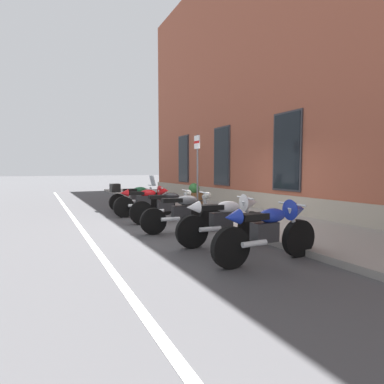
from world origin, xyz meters
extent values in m
plane|color=#424244|center=(0.00, 0.00, 0.00)|extent=(140.00, 140.00, 0.00)
cube|color=gray|center=(0.00, 1.50, 0.06)|extent=(29.06, 2.99, 0.12)
cube|color=silver|center=(0.00, -3.20, 0.00)|extent=(29.06, 0.12, 0.01)
cube|color=brown|center=(0.00, 6.37, 5.26)|extent=(23.06, 6.76, 10.52)
cube|color=gray|center=(0.00, 2.95, 0.35)|extent=(23.06, 0.10, 0.70)
cube|color=#2D2D33|center=(-7.69, 2.97, 2.10)|extent=(1.22, 0.06, 2.52)
cube|color=black|center=(-7.69, 2.94, 2.10)|extent=(1.10, 0.03, 2.40)
cube|color=#2D2D33|center=(-3.84, 2.97, 2.10)|extent=(1.22, 0.06, 2.52)
cube|color=black|center=(-3.84, 2.94, 2.10)|extent=(1.10, 0.03, 2.40)
cube|color=#2D2D33|center=(0.00, 2.97, 2.10)|extent=(1.22, 0.06, 2.52)
cube|color=black|center=(0.00, 2.94, 2.10)|extent=(1.10, 0.03, 2.40)
cylinder|color=black|center=(-3.68, -0.13, 0.32)|extent=(0.13, 0.65, 0.65)
cylinder|color=black|center=(-3.66, -1.58, 0.32)|extent=(0.13, 0.65, 0.65)
cylinder|color=silver|center=(-3.68, -0.23, 0.57)|extent=(0.07, 0.30, 0.61)
cube|color=#28282B|center=(-3.67, -0.91, 0.50)|extent=(0.23, 0.44, 0.32)
ellipsoid|color=#195633|center=(-3.67, -0.76, 0.76)|extent=(0.27, 0.52, 0.24)
cube|color=black|center=(-3.66, -1.14, 0.77)|extent=(0.23, 0.48, 0.10)
cylinder|color=silver|center=(-3.68, -0.31, 0.93)|extent=(0.62, 0.05, 0.04)
cylinder|color=silver|center=(-3.54, -1.21, 0.37)|extent=(0.10, 0.45, 0.09)
cube|color=#B2BCC6|center=(-3.68, -0.25, 1.11)|extent=(0.36, 0.15, 0.40)
cube|color=black|center=(-3.65, -1.68, 0.87)|extent=(0.37, 0.33, 0.30)
cylinder|color=black|center=(-2.13, -0.36, 0.34)|extent=(0.16, 0.68, 0.67)
cylinder|color=black|center=(-2.22, -1.74, 0.34)|extent=(0.16, 0.68, 0.67)
cylinder|color=silver|center=(-2.14, -0.46, 0.57)|extent=(0.09, 0.30, 0.60)
cube|color=#28282B|center=(-2.18, -1.10, 0.52)|extent=(0.25, 0.45, 0.32)
ellipsoid|color=red|center=(-2.17, -0.95, 0.75)|extent=(0.29, 0.54, 0.24)
cube|color=black|center=(-2.20, -1.33, 0.76)|extent=(0.25, 0.49, 0.10)
cylinder|color=silver|center=(-2.15, -0.54, 0.92)|extent=(0.62, 0.08, 0.04)
cylinder|color=silver|center=(-2.08, -1.41, 0.39)|extent=(0.12, 0.45, 0.09)
cone|color=red|center=(-2.14, -0.41, 0.82)|extent=(0.38, 0.36, 0.36)
cone|color=red|center=(-2.22, -1.72, 0.78)|extent=(0.26, 0.27, 0.24)
cylinder|color=black|center=(-0.59, -0.15, 0.33)|extent=(0.21, 0.67, 0.66)
cylinder|color=black|center=(-0.78, -1.62, 0.33)|extent=(0.21, 0.67, 0.66)
cylinder|color=silver|center=(-0.60, -0.25, 0.56)|extent=(0.11, 0.30, 0.60)
cube|color=#28282B|center=(-0.69, -0.93, 0.51)|extent=(0.28, 0.47, 0.32)
ellipsoid|color=black|center=(-0.67, -0.79, 0.75)|extent=(0.33, 0.55, 0.24)
cube|color=black|center=(-0.72, -1.16, 0.76)|extent=(0.28, 0.50, 0.10)
cylinder|color=silver|center=(-0.61, -0.33, 0.92)|extent=(0.62, 0.12, 0.04)
cylinder|color=silver|center=(-0.61, -1.25, 0.38)|extent=(0.15, 0.46, 0.09)
sphere|color=silver|center=(-0.60, -0.25, 0.85)|extent=(0.18, 0.18, 0.18)
cylinder|color=black|center=(0.78, -0.30, 0.31)|extent=(0.20, 0.64, 0.63)
cylinder|color=black|center=(0.59, -1.76, 0.31)|extent=(0.20, 0.64, 0.63)
cylinder|color=silver|center=(0.77, -0.40, 0.57)|extent=(0.11, 0.32, 0.65)
cube|color=#28282B|center=(0.68, -1.08, 0.49)|extent=(0.28, 0.47, 0.32)
ellipsoid|color=slate|center=(0.70, -0.93, 0.78)|extent=(0.33, 0.55, 0.24)
cube|color=black|center=(0.65, -1.31, 0.79)|extent=(0.28, 0.51, 0.10)
cylinder|color=silver|center=(0.76, -0.47, 0.95)|extent=(0.62, 0.12, 0.04)
cylinder|color=silver|center=(0.76, -1.39, 0.36)|extent=(0.15, 0.46, 0.09)
sphere|color=silver|center=(0.77, -0.40, 0.88)|extent=(0.18, 0.18, 0.18)
cylinder|color=black|center=(2.24, -0.15, 0.32)|extent=(0.18, 0.66, 0.65)
cylinder|color=black|center=(2.11, -1.52, 0.32)|extent=(0.18, 0.66, 0.65)
cylinder|color=silver|center=(2.23, -0.25, 0.57)|extent=(0.10, 0.31, 0.63)
cube|color=#28282B|center=(2.17, -0.88, 0.50)|extent=(0.26, 0.46, 0.32)
ellipsoid|color=silver|center=(2.18, -0.73, 0.77)|extent=(0.31, 0.54, 0.24)
cube|color=black|center=(2.15, -1.11, 0.78)|extent=(0.26, 0.50, 0.10)
cylinder|color=silver|center=(2.22, -0.33, 0.94)|extent=(0.62, 0.09, 0.04)
cylinder|color=silver|center=(2.26, -1.19, 0.37)|extent=(0.13, 0.46, 0.09)
cone|color=silver|center=(2.23, -0.20, 0.84)|extent=(0.39, 0.37, 0.36)
cone|color=silver|center=(2.11, -1.50, 0.80)|extent=(0.26, 0.28, 0.24)
cylinder|color=black|center=(3.47, -0.11, 0.33)|extent=(0.13, 0.66, 0.66)
cylinder|color=black|center=(3.46, -1.53, 0.33)|extent=(0.13, 0.66, 0.66)
cylinder|color=silver|center=(3.47, -0.21, 0.58)|extent=(0.07, 0.31, 0.62)
cube|color=#28282B|center=(3.47, -0.87, 0.51)|extent=(0.22, 0.44, 0.32)
ellipsoid|color=#192D9E|center=(3.47, -0.72, 0.77)|extent=(0.26, 0.52, 0.24)
cube|color=black|center=(3.47, -1.10, 0.78)|extent=(0.22, 0.48, 0.10)
cylinder|color=silver|center=(3.47, -0.29, 0.94)|extent=(0.62, 0.04, 0.04)
cylinder|color=silver|center=(3.59, -1.17, 0.38)|extent=(0.09, 0.45, 0.09)
cone|color=#192D9E|center=(3.47, -0.16, 0.84)|extent=(0.36, 0.34, 0.36)
cone|color=#192D9E|center=(3.46, -1.51, 0.80)|extent=(0.24, 0.26, 0.24)
cylinder|color=#4C4C51|center=(-1.74, 0.66, 1.41)|extent=(0.06, 0.06, 2.57)
cube|color=white|center=(-1.74, 0.64, 2.44)|extent=(0.36, 0.03, 0.44)
cube|color=red|center=(-1.74, 0.63, 2.44)|extent=(0.36, 0.01, 0.08)
cylinder|color=brown|center=(-2.49, 0.91, 0.41)|extent=(0.64, 0.64, 0.57)
cylinder|color=black|center=(-2.49, 0.91, 0.41)|extent=(0.67, 0.67, 0.04)
sphere|color=#28602D|center=(-2.49, 0.91, 0.83)|extent=(0.40, 0.40, 0.40)
camera|label=1|loc=(7.27, -4.15, 1.53)|focal=28.30mm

